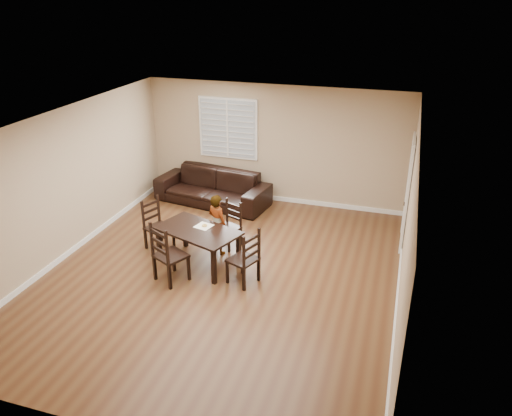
% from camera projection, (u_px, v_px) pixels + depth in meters
% --- Properties ---
extents(ground, '(7.00, 7.00, 0.00)m').
position_uv_depth(ground, '(221.00, 275.00, 8.74)').
color(ground, '#56371D').
rests_on(ground, ground).
extents(room, '(6.04, 7.04, 2.72)m').
position_uv_depth(room, '(224.00, 175.00, 8.15)').
color(room, tan).
rests_on(room, ground).
extents(dining_table, '(1.67, 1.28, 0.69)m').
position_uv_depth(dining_table, '(198.00, 234.00, 8.86)').
color(dining_table, black).
rests_on(dining_table, ground).
extents(chair_near, '(0.53, 0.51, 0.91)m').
position_uv_depth(chair_near, '(232.00, 225.00, 9.62)').
color(chair_near, black).
rests_on(chair_near, ground).
extents(chair_far, '(0.65, 0.64, 1.10)m').
position_uv_depth(chair_far, '(164.00, 257.00, 8.32)').
color(chair_far, black).
rests_on(chair_far, ground).
extents(chair_left, '(0.55, 0.56, 0.99)m').
position_uv_depth(chair_left, '(154.00, 225.00, 9.54)').
color(chair_left, black).
rests_on(chair_left, ground).
extents(chair_right, '(0.56, 0.58, 1.01)m').
position_uv_depth(chair_right, '(248.00, 261.00, 8.29)').
color(chair_right, black).
rests_on(chair_right, ground).
extents(child, '(0.51, 0.44, 1.17)m').
position_uv_depth(child, '(217.00, 224.00, 9.26)').
color(child, gray).
rests_on(child, ground).
extents(napkin, '(0.34, 0.34, 0.00)m').
position_uv_depth(napkin, '(204.00, 226.00, 8.94)').
color(napkin, white).
rests_on(napkin, dining_table).
extents(donut, '(0.10, 0.10, 0.04)m').
position_uv_depth(donut, '(205.00, 225.00, 8.92)').
color(donut, '#B88D42').
rests_on(donut, napkin).
extents(sofa, '(2.75, 1.43, 0.76)m').
position_uv_depth(sofa, '(213.00, 187.00, 11.49)').
color(sofa, black).
rests_on(sofa, ground).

